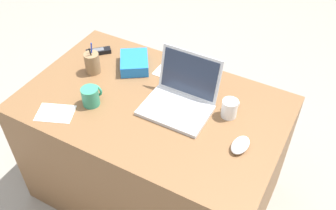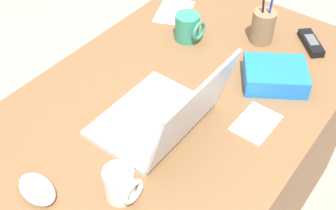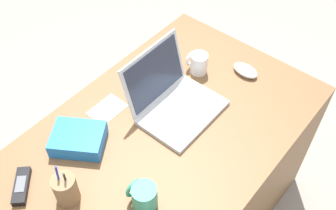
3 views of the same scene
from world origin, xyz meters
name	(u,v)px [view 3 (image 3 of 3)]	position (x,y,z in m)	size (l,w,h in m)	color
desk	(163,183)	(0.00, 0.00, 0.36)	(1.27, 0.79, 0.71)	brown
laptop	(173,100)	(0.13, 0.05, 0.76)	(0.31, 0.28, 0.23)	silver
computer_mouse	(245,70)	(0.47, -0.06, 0.73)	(0.07, 0.11, 0.03)	white
coffee_mug_white	(144,196)	(-0.25, -0.14, 0.76)	(0.08, 0.09, 0.09)	#338C6B
coffee_mug_tall	(198,63)	(0.35, 0.10, 0.76)	(0.07, 0.08, 0.09)	white
cordless_phone	(21,186)	(-0.47, 0.21, 0.72)	(0.13, 0.13, 0.03)	black
pen_holder	(66,189)	(-0.39, 0.06, 0.77)	(0.08, 0.08, 0.17)	olive
snack_bag	(78,139)	(-0.23, 0.20, 0.74)	(0.14, 0.18, 0.06)	blue
paper_note_near_laptop	(107,109)	(-0.05, 0.24, 0.71)	(0.14, 0.10, 0.00)	white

